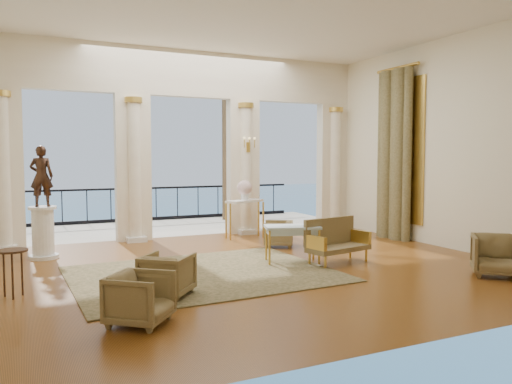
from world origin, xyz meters
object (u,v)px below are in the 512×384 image
game_table (292,230)px  side_table (12,256)px  armchair_a (140,296)px  armchair_b (496,253)px  statue (41,176)px  settee (335,241)px  console_table (245,206)px  armchair_d (167,273)px  armchair_c (278,232)px  pedestal (43,234)px

game_table → side_table: game_table is taller
armchair_a → armchair_b: armchair_b is taller
armchair_a → game_table: 3.99m
armchair_a → statue: size_ratio=0.58×
settee → armchair_a: bearing=-165.9°
armchair_b → armchair_a: bearing=-137.7°
console_table → armchair_d: bearing=-149.5°
armchair_d → statue: statue is taller
armchair_a → armchair_b: (5.81, -0.10, 0.04)m
armchair_a → armchair_c: size_ratio=1.07×
armchair_c → statue: 4.93m
statue → console_table: (4.51, 0.61, -0.83)m
side_table → settee: bearing=0.4°
armchair_b → statue: 8.26m
armchair_b → game_table: bearing=-179.6°
statue → side_table: (-0.49, -2.72, -1.01)m
pedestal → statue: (0.00, 0.00, 1.10)m
armchair_d → pedestal: (-1.48, 3.56, 0.16)m
side_table → console_table: bearing=33.7°
armchair_d → settee: 3.53m
pedestal → console_table: 4.56m
armchair_d → game_table: size_ratio=0.59×
statue → console_table: 4.63m
armchair_c → armchair_d: (-3.21, -2.77, 0.02)m
game_table → armchair_d: bearing=-137.2°
statue → side_table: statue is taller
settee → armchair_c: bearing=84.6°
armchair_d → statue: size_ratio=0.57×
armchair_a → settee: bearing=-25.2°
armchair_a → armchair_c: bearing=-5.8°
armchair_b → pedestal: size_ratio=0.74×
armchair_d → settee: bearing=-124.9°
settee → console_table: size_ratio=1.27×
statue → side_table: size_ratio=1.73×
statue → armchair_d: bearing=126.5°
armchair_a → side_table: (-1.37, 1.88, 0.24)m
game_table → statue: statue is taller
armchair_b → game_table: 3.45m
armchair_b → side_table: size_ratio=1.11×
game_table → side_table: 4.66m
armchair_c → settee: (0.20, -1.88, 0.09)m
armchair_d → armchair_c: bearing=-98.7°
armchair_c → console_table: size_ratio=0.60×
settee → pedestal: 5.57m
armchair_d → console_table: console_table is taller
pedestal → side_table: 2.76m
pedestal → armchair_a: bearing=-79.2°
armchair_b → settee: 2.70m
armchair_a → pedestal: size_ratio=0.66×
armchair_a → console_table: console_table is taller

